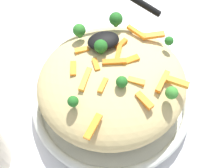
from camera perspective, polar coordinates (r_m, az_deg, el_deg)
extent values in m
plane|color=silver|center=(0.58, 0.00, -3.95)|extent=(2.40, 2.40, 0.00)
cylinder|color=silver|center=(0.58, 0.00, -3.47)|extent=(0.29, 0.29, 0.02)
torus|color=silver|center=(0.56, 0.00, -2.56)|extent=(0.31, 0.31, 0.02)
torus|color=black|center=(0.56, 0.00, -2.39)|extent=(0.30, 0.30, 0.00)
ellipsoid|color=#D1BA7A|center=(0.52, 0.00, 0.25)|extent=(0.27, 0.26, 0.09)
cube|color=orange|center=(0.43, -3.77, -8.41)|extent=(0.04, 0.04, 0.01)
cube|color=orange|center=(0.49, 3.59, 4.73)|extent=(0.03, 0.02, 0.01)
cube|color=orange|center=(0.53, 8.19, 9.51)|extent=(0.04, 0.02, 0.01)
cube|color=orange|center=(0.48, 12.80, 0.40)|extent=(0.04, 0.03, 0.01)
cube|color=orange|center=(0.48, 0.47, 4.38)|extent=(0.04, 0.02, 0.01)
cube|color=orange|center=(0.51, -5.99, 6.70)|extent=(0.03, 0.01, 0.01)
cube|color=orange|center=(0.47, 9.96, 0.49)|extent=(0.04, 0.04, 0.01)
cube|color=orange|center=(0.47, -5.31, 0.93)|extent=(0.03, 0.04, 0.01)
cube|color=orange|center=(0.53, 4.84, 10.22)|extent=(0.03, 0.04, 0.01)
cube|color=orange|center=(0.48, -3.20, 3.84)|extent=(0.01, 0.02, 0.01)
cube|color=orange|center=(0.51, 1.86, 7.91)|extent=(0.03, 0.02, 0.01)
cube|color=orange|center=(0.45, 6.43, -3.26)|extent=(0.02, 0.04, 0.01)
cube|color=orange|center=(0.47, 4.84, 0.54)|extent=(0.03, 0.02, 0.01)
cube|color=orange|center=(0.46, -1.82, -0.30)|extent=(0.02, 0.03, 0.01)
cube|color=orange|center=(0.49, 1.28, 6.20)|extent=(0.02, 0.03, 0.01)
cube|color=orange|center=(0.48, -7.69, 3.08)|extent=(0.02, 0.03, 0.01)
cylinder|color=#377928|center=(0.46, 11.53, -2.35)|extent=(0.01, 0.01, 0.01)
sphere|color=#3D8E33|center=(0.45, 11.74, -1.71)|extent=(0.02, 0.02, 0.02)
cylinder|color=#296820|center=(0.53, -6.38, 9.65)|extent=(0.01, 0.01, 0.01)
sphere|color=#2D7A28|center=(0.52, -6.51, 10.55)|extent=(0.02, 0.02, 0.02)
cylinder|color=#205B1C|center=(0.50, -2.20, 6.56)|extent=(0.01, 0.01, 0.01)
sphere|color=#236B23|center=(0.49, -2.25, 7.48)|extent=(0.02, 0.02, 0.02)
cylinder|color=#205B1C|center=(0.45, -7.59, -4.03)|extent=(0.01, 0.01, 0.01)
sphere|color=#236B23|center=(0.44, -7.73, -3.43)|extent=(0.02, 0.02, 0.02)
cylinder|color=#205B1C|center=(0.53, 11.08, 7.85)|extent=(0.01, 0.01, 0.00)
sphere|color=#236B23|center=(0.52, 11.22, 8.39)|extent=(0.02, 0.02, 0.02)
cylinder|color=#205B1C|center=(0.55, 0.76, 11.83)|extent=(0.01, 0.01, 0.01)
sphere|color=#236B23|center=(0.54, 0.77, 12.77)|extent=(0.03, 0.03, 0.03)
cylinder|color=#205B1C|center=(0.46, 1.91, -0.26)|extent=(0.01, 0.01, 0.01)
sphere|color=#236B23|center=(0.45, 1.95, 0.42)|extent=(0.02, 0.02, 0.02)
ellipsoid|color=black|center=(0.50, -1.82, 8.54)|extent=(0.06, 0.04, 0.02)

